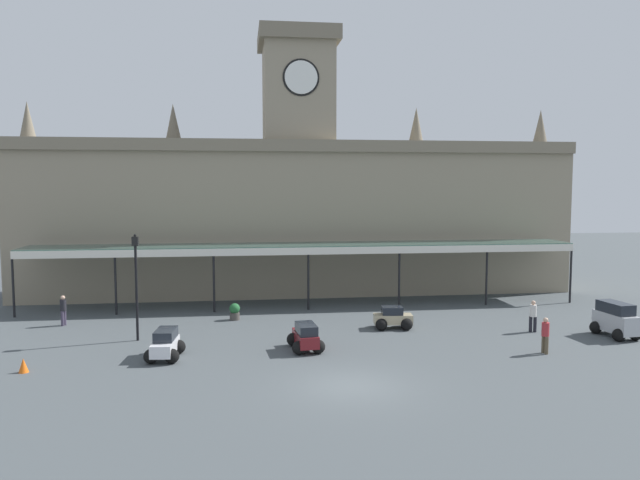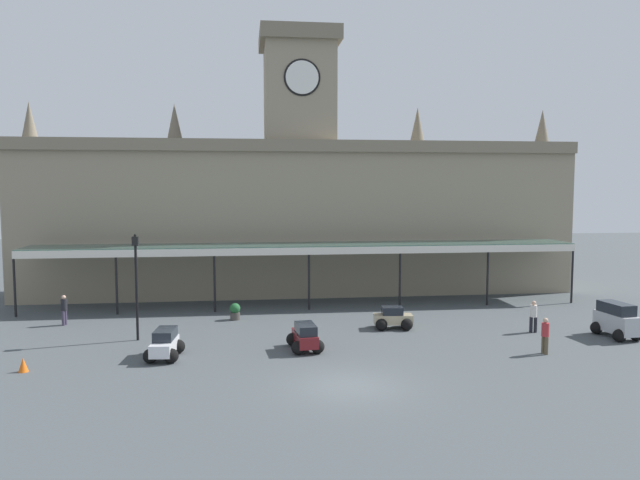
{
  "view_description": "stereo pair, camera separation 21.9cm",
  "coord_description": "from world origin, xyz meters",
  "px_view_note": "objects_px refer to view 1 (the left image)",
  "views": [
    {
      "loc": [
        -4.12,
        -22.45,
        7.65
      ],
      "look_at": [
        0.0,
        9.09,
        4.82
      ],
      "focal_mm": 34.28,
      "sensor_mm": 36.0,
      "label": 1
    },
    {
      "loc": [
        -3.9,
        -22.48,
        7.65
      ],
      "look_at": [
        0.0,
        9.09,
        4.82
      ],
      "focal_mm": 34.28,
      "sensor_mm": 36.0,
      "label": 2
    }
  ],
  "objects_px": {
    "car_beige_sedan": "(393,319)",
    "planter_near_kerb": "(235,311)",
    "pedestrian_crossing_forecourt": "(533,315)",
    "pedestrian_beside_cars": "(63,309)",
    "victorian_lamppost": "(136,275)",
    "traffic_cone": "(23,365)",
    "pedestrian_near_entrance": "(545,334)",
    "car_white_estate": "(165,346)",
    "car_maroon_estate": "(306,338)",
    "car_silver_van": "(615,321)"
  },
  "relations": [
    {
      "from": "car_beige_sedan",
      "to": "planter_near_kerb",
      "type": "relative_size",
      "value": 2.22
    },
    {
      "from": "pedestrian_crossing_forecourt",
      "to": "pedestrian_beside_cars",
      "type": "xyz_separation_m",
      "value": [
        -24.85,
        4.74,
        0.0
      ]
    },
    {
      "from": "victorian_lamppost",
      "to": "traffic_cone",
      "type": "relative_size",
      "value": 8.89
    },
    {
      "from": "pedestrian_near_entrance",
      "to": "pedestrian_beside_cars",
      "type": "relative_size",
      "value": 1.0
    },
    {
      "from": "car_white_estate",
      "to": "pedestrian_beside_cars",
      "type": "distance_m",
      "value": 9.62
    },
    {
      "from": "victorian_lamppost",
      "to": "traffic_cone",
      "type": "bearing_deg",
      "value": -128.54
    },
    {
      "from": "traffic_cone",
      "to": "planter_near_kerb",
      "type": "distance_m",
      "value": 12.29
    },
    {
      "from": "pedestrian_near_entrance",
      "to": "traffic_cone",
      "type": "relative_size",
      "value": 2.8
    },
    {
      "from": "car_beige_sedan",
      "to": "pedestrian_near_entrance",
      "type": "relative_size",
      "value": 1.28
    },
    {
      "from": "car_white_estate",
      "to": "planter_near_kerb",
      "type": "distance_m",
      "value": 8.05
    },
    {
      "from": "pedestrian_near_entrance",
      "to": "traffic_cone",
      "type": "distance_m",
      "value": 22.67
    },
    {
      "from": "pedestrian_near_entrance",
      "to": "pedestrian_beside_cars",
      "type": "bearing_deg",
      "value": 159.57
    },
    {
      "from": "car_maroon_estate",
      "to": "car_beige_sedan",
      "type": "relative_size",
      "value": 1.09
    },
    {
      "from": "car_silver_van",
      "to": "pedestrian_beside_cars",
      "type": "relative_size",
      "value": 1.49
    },
    {
      "from": "car_maroon_estate",
      "to": "car_white_estate",
      "type": "relative_size",
      "value": 1.0
    },
    {
      "from": "car_beige_sedan",
      "to": "traffic_cone",
      "type": "distance_m",
      "value": 17.88
    },
    {
      "from": "car_white_estate",
      "to": "traffic_cone",
      "type": "distance_m",
      "value": 5.71
    },
    {
      "from": "car_maroon_estate",
      "to": "victorian_lamppost",
      "type": "bearing_deg",
      "value": 160.77
    },
    {
      "from": "pedestrian_beside_cars",
      "to": "traffic_cone",
      "type": "relative_size",
      "value": 2.8
    },
    {
      "from": "pedestrian_near_entrance",
      "to": "victorian_lamppost",
      "type": "distance_m",
      "value": 19.62
    },
    {
      "from": "pedestrian_beside_cars",
      "to": "car_silver_van",
      "type": "bearing_deg",
      "value": -12.36
    },
    {
      "from": "car_white_estate",
      "to": "pedestrian_crossing_forecourt",
      "type": "distance_m",
      "value": 18.71
    },
    {
      "from": "car_maroon_estate",
      "to": "pedestrian_near_entrance",
      "type": "height_order",
      "value": "pedestrian_near_entrance"
    },
    {
      "from": "pedestrian_near_entrance",
      "to": "pedestrian_beside_cars",
      "type": "distance_m",
      "value": 25.01
    },
    {
      "from": "car_silver_van",
      "to": "pedestrian_crossing_forecourt",
      "type": "relative_size",
      "value": 1.49
    },
    {
      "from": "pedestrian_crossing_forecourt",
      "to": "victorian_lamppost",
      "type": "bearing_deg",
      "value": 177.56
    },
    {
      "from": "car_white_estate",
      "to": "victorian_lamppost",
      "type": "height_order",
      "value": "victorian_lamppost"
    },
    {
      "from": "traffic_cone",
      "to": "car_beige_sedan",
      "type": "bearing_deg",
      "value": 18.32
    },
    {
      "from": "car_white_estate",
      "to": "planter_near_kerb",
      "type": "relative_size",
      "value": 2.41
    },
    {
      "from": "car_silver_van",
      "to": "car_beige_sedan",
      "type": "bearing_deg",
      "value": 163.26
    },
    {
      "from": "car_maroon_estate",
      "to": "pedestrian_crossing_forecourt",
      "type": "bearing_deg",
      "value": 9.11
    },
    {
      "from": "car_maroon_estate",
      "to": "traffic_cone",
      "type": "distance_m",
      "value": 12.03
    },
    {
      "from": "car_maroon_estate",
      "to": "car_silver_van",
      "type": "distance_m",
      "value": 15.86
    },
    {
      "from": "car_silver_van",
      "to": "pedestrian_beside_cars",
      "type": "bearing_deg",
      "value": 167.64
    },
    {
      "from": "pedestrian_crossing_forecourt",
      "to": "car_silver_van",
      "type": "bearing_deg",
      "value": -22.44
    },
    {
      "from": "pedestrian_near_entrance",
      "to": "victorian_lamppost",
      "type": "relative_size",
      "value": 0.31
    },
    {
      "from": "pedestrian_near_entrance",
      "to": "planter_near_kerb",
      "type": "xyz_separation_m",
      "value": [
        -14.13,
        8.95,
        -0.42
      ]
    },
    {
      "from": "pedestrian_near_entrance",
      "to": "traffic_cone",
      "type": "xyz_separation_m",
      "value": [
        -22.66,
        0.1,
        -0.61
      ]
    },
    {
      "from": "car_silver_van",
      "to": "pedestrian_near_entrance",
      "type": "xyz_separation_m",
      "value": [
        -5.07,
        -2.48,
        0.1
      ]
    },
    {
      "from": "pedestrian_crossing_forecourt",
      "to": "traffic_cone",
      "type": "height_order",
      "value": "pedestrian_crossing_forecourt"
    },
    {
      "from": "car_beige_sedan",
      "to": "car_silver_van",
      "type": "xyz_separation_m",
      "value": [
        10.75,
        -3.23,
        0.3
      ]
    },
    {
      "from": "car_beige_sedan",
      "to": "traffic_cone",
      "type": "bearing_deg",
      "value": -161.68
    },
    {
      "from": "car_silver_van",
      "to": "planter_near_kerb",
      "type": "height_order",
      "value": "car_silver_van"
    },
    {
      "from": "car_beige_sedan",
      "to": "victorian_lamppost",
      "type": "xyz_separation_m",
      "value": [
        -13.18,
        -0.86,
        2.77
      ]
    },
    {
      "from": "pedestrian_crossing_forecourt",
      "to": "traffic_cone",
      "type": "relative_size",
      "value": 2.8
    },
    {
      "from": "car_silver_van",
      "to": "pedestrian_crossing_forecourt",
      "type": "distance_m",
      "value": 3.96
    },
    {
      "from": "car_silver_van",
      "to": "traffic_cone",
      "type": "relative_size",
      "value": 4.16
    },
    {
      "from": "pedestrian_near_entrance",
      "to": "pedestrian_beside_cars",
      "type": "xyz_separation_m",
      "value": [
        -23.44,
        8.73,
        0.0
      ]
    },
    {
      "from": "car_silver_van",
      "to": "car_white_estate",
      "type": "distance_m",
      "value": 22.22
    },
    {
      "from": "planter_near_kerb",
      "to": "victorian_lamppost",
      "type": "bearing_deg",
      "value": -139.17
    }
  ]
}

